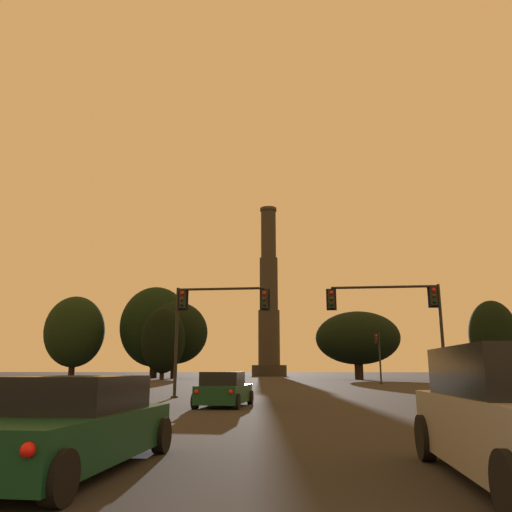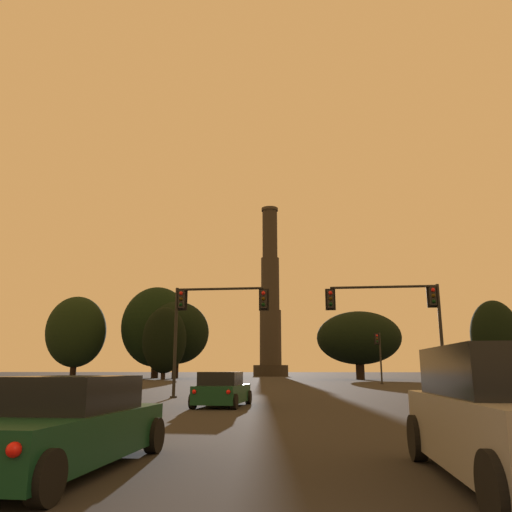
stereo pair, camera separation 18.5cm
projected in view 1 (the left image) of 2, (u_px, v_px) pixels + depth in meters
sedan_left_lane_third at (71, 426)px, 7.78m from camera, size 2.04×4.73×1.43m
hatchback_left_lane_front at (224, 390)px, 21.22m from camera, size 2.06×4.16×1.44m
traffic_light_overhead_left at (207, 312)px, 28.47m from camera, size 5.54×0.50×6.16m
traffic_light_far_right at (378, 350)px, 54.31m from camera, size 0.78×0.50×5.49m
traffic_light_overhead_right at (402, 310)px, 27.84m from camera, size 6.42×0.50×6.19m
smokestack at (269, 307)px, 116.96m from camera, size 7.99×7.99×40.14m
treeline_far_left at (358, 338)px, 78.38m from camera, size 13.13×11.82×10.52m
treeline_center_right at (175, 333)px, 88.27m from camera, size 11.51×10.36×13.40m
treeline_far_right at (493, 336)px, 83.76m from camera, size 7.89×7.10×13.01m
treeline_right_mid at (75, 332)px, 88.32m from camera, size 10.51×9.46×14.33m
treeline_left_mid at (155, 327)px, 91.73m from camera, size 12.89×11.60×16.54m
treeline_center_left at (163, 340)px, 79.97m from camera, size 7.05×6.34×11.43m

